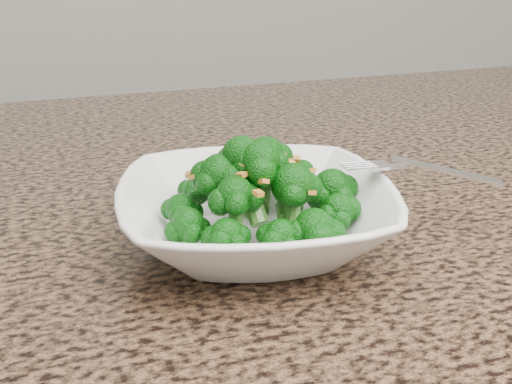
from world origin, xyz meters
name	(u,v)px	position (x,y,z in m)	size (l,w,h in m)	color
granite_counter	(344,195)	(0.00, 0.30, 0.89)	(1.64, 1.04, 0.03)	brown
bowl	(256,215)	(-0.14, 0.18, 0.93)	(0.23, 0.23, 0.06)	white
broccoli_pile	(256,149)	(-0.14, 0.18, 0.99)	(0.20, 0.20, 0.06)	#0A5509
garlic_topping	(256,108)	(-0.14, 0.18, 1.02)	(0.12, 0.12, 0.01)	gold
fork	(398,166)	(-0.02, 0.17, 0.96)	(0.17, 0.03, 0.01)	silver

